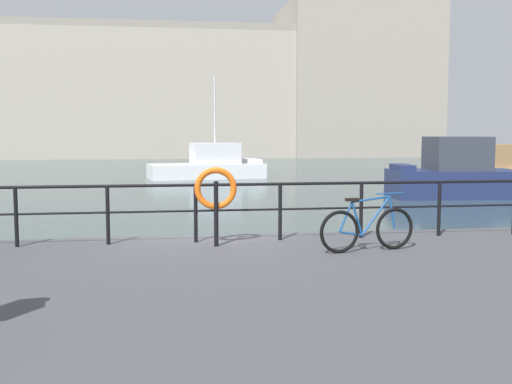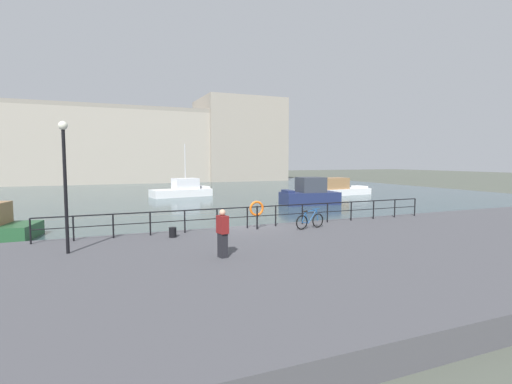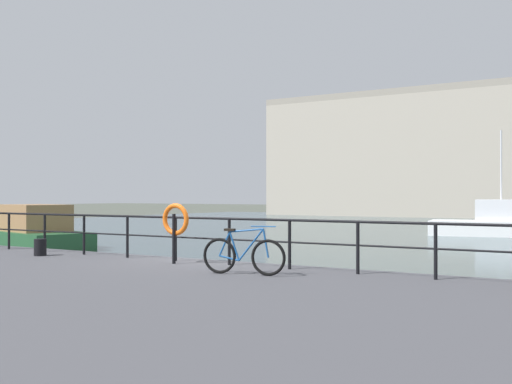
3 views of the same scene
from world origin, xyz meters
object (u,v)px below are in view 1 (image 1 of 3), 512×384
(moored_green_narrowboat, at_px, (454,174))
(parked_bicycle, at_px, (367,228))
(moored_white_yacht, at_px, (210,165))
(harbor_building, at_px, (222,93))
(life_ring_stand, at_px, (216,191))

(moored_green_narrowboat, bearing_deg, parked_bicycle, 64.24)
(parked_bicycle, bearing_deg, moored_white_yacht, 80.34)
(moored_green_narrowboat, distance_m, moored_white_yacht, 15.36)
(harbor_building, bearing_deg, moored_white_yacht, -96.78)
(harbor_building, height_order, moored_green_narrowboat, harbor_building)
(moored_green_narrowboat, bearing_deg, moored_white_yacht, -47.76)
(moored_white_yacht, bearing_deg, moored_green_narrowboat, -62.10)
(harbor_building, distance_m, parked_bicycle, 59.81)
(parked_bicycle, xyz_separation_m, life_ring_stand, (-2.48, 0.90, 0.59))
(life_ring_stand, bearing_deg, moored_green_narrowboat, 50.73)
(harbor_building, bearing_deg, moored_green_narrowboat, -83.13)
(parked_bicycle, distance_m, life_ring_stand, 2.70)
(harbor_building, xyz_separation_m, parked_bicycle, (-3.30, -59.43, -5.83))
(harbor_building, relative_size, moored_white_yacht, 8.28)
(moored_white_yacht, relative_size, parked_bicycle, 3.99)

